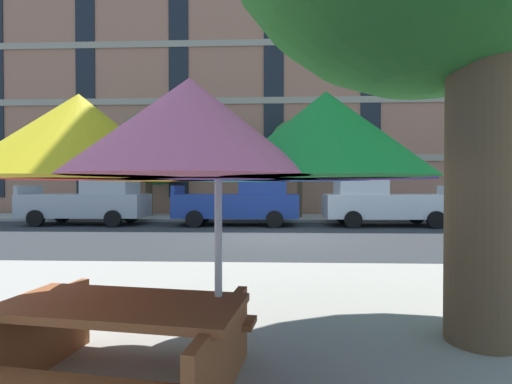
{
  "coord_description": "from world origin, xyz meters",
  "views": [
    {
      "loc": [
        -0.15,
        -11.93,
        1.64
      ],
      "look_at": [
        -0.75,
        3.2,
        1.4
      ],
      "focal_mm": 26.34,
      "sensor_mm": 36.0,
      "label": 1
    }
  ],
  "objects_px": {
    "patio_umbrella": "(218,147)",
    "picnic_table": "(122,339)",
    "pickup_blue": "(242,201)",
    "street_tree_left": "(152,150)",
    "pickup_white": "(381,201)",
    "pickup_silver": "(91,200)",
    "street_tree_middle": "(295,147)"
  },
  "relations": [
    {
      "from": "pickup_blue",
      "to": "street_tree_left",
      "type": "bearing_deg",
      "value": 143.84
    },
    {
      "from": "pickup_white",
      "to": "street_tree_middle",
      "type": "distance_m",
      "value": 5.09
    },
    {
      "from": "pickup_white",
      "to": "picnic_table",
      "type": "bearing_deg",
      "value": -113.7
    },
    {
      "from": "pickup_blue",
      "to": "picnic_table",
      "type": "bearing_deg",
      "value": -89.62
    },
    {
      "from": "patio_umbrella",
      "to": "picnic_table",
      "type": "relative_size",
      "value": 1.66
    },
    {
      "from": "street_tree_left",
      "to": "patio_umbrella",
      "type": "xyz_separation_m",
      "value": [
        5.79,
        -16.35,
        -1.58
      ]
    },
    {
      "from": "pickup_blue",
      "to": "patio_umbrella",
      "type": "height_order",
      "value": "patio_umbrella"
    },
    {
      "from": "pickup_silver",
      "to": "picnic_table",
      "type": "height_order",
      "value": "pickup_silver"
    },
    {
      "from": "pickup_silver",
      "to": "street_tree_left",
      "type": "relative_size",
      "value": 0.94
    },
    {
      "from": "street_tree_middle",
      "to": "patio_umbrella",
      "type": "bearing_deg",
      "value": -95.83
    },
    {
      "from": "street_tree_left",
      "to": "street_tree_middle",
      "type": "xyz_separation_m",
      "value": [
        7.38,
        -0.78,
        0.03
      ]
    },
    {
      "from": "street_tree_middle",
      "to": "pickup_white",
      "type": "bearing_deg",
      "value": -40.53
    },
    {
      "from": "pickup_white",
      "to": "picnic_table",
      "type": "height_order",
      "value": "pickup_white"
    },
    {
      "from": "street_tree_left",
      "to": "pickup_white",
      "type": "bearing_deg",
      "value": -18.79
    },
    {
      "from": "pickup_silver",
      "to": "picnic_table",
      "type": "distance_m",
      "value": 14.44
    },
    {
      "from": "pickup_silver",
      "to": "pickup_blue",
      "type": "bearing_deg",
      "value": 0.0
    },
    {
      "from": "pickup_white",
      "to": "patio_umbrella",
      "type": "xyz_separation_m",
      "value": [
        -4.94,
        -12.7,
        0.92
      ]
    },
    {
      "from": "pickup_blue",
      "to": "pickup_silver",
      "type": "bearing_deg",
      "value": 180.0
    },
    {
      "from": "pickup_blue",
      "to": "picnic_table",
      "type": "distance_m",
      "value": 12.89
    },
    {
      "from": "picnic_table",
      "to": "patio_umbrella",
      "type": "bearing_deg",
      "value": 13.87
    },
    {
      "from": "pickup_white",
      "to": "patio_umbrella",
      "type": "height_order",
      "value": "patio_umbrella"
    },
    {
      "from": "pickup_silver",
      "to": "street_tree_left",
      "type": "bearing_deg",
      "value": 68.64
    },
    {
      "from": "pickup_silver",
      "to": "street_tree_left",
      "type": "height_order",
      "value": "street_tree_left"
    },
    {
      "from": "pickup_blue",
      "to": "pickup_white",
      "type": "height_order",
      "value": "same"
    },
    {
      "from": "pickup_silver",
      "to": "street_tree_middle",
      "type": "height_order",
      "value": "street_tree_middle"
    },
    {
      "from": "pickup_silver",
      "to": "patio_umbrella",
      "type": "relative_size",
      "value": 1.54
    },
    {
      "from": "pickup_blue",
      "to": "street_tree_left",
      "type": "distance_m",
      "value": 6.68
    },
    {
      "from": "picnic_table",
      "to": "street_tree_left",
      "type": "bearing_deg",
      "value": 107.1
    },
    {
      "from": "pickup_silver",
      "to": "pickup_white",
      "type": "relative_size",
      "value": 1.0
    },
    {
      "from": "pickup_blue",
      "to": "pickup_white",
      "type": "xyz_separation_m",
      "value": [
        5.74,
        0.0,
        0.0
      ]
    },
    {
      "from": "pickup_blue",
      "to": "pickup_white",
      "type": "relative_size",
      "value": 1.0
    },
    {
      "from": "pickup_blue",
      "to": "picnic_table",
      "type": "height_order",
      "value": "pickup_blue"
    }
  ]
}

